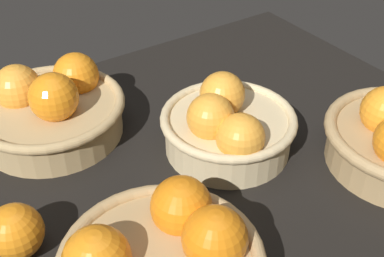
% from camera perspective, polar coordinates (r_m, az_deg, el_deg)
% --- Properties ---
extents(market_tray, '(0.84, 0.72, 0.03)m').
position_cam_1_polar(market_tray, '(0.83, 2.88, -2.66)').
color(market_tray, black).
rests_on(market_tray, ground).
extents(basket_near_right, '(0.25, 0.25, 0.13)m').
position_cam_1_polar(basket_near_right, '(0.85, -15.89, 2.26)').
color(basket_near_right, tan).
rests_on(basket_near_right, market_tray).
extents(basket_center, '(0.22, 0.22, 0.12)m').
position_cam_1_polar(basket_center, '(0.78, 4.02, 0.28)').
color(basket_center, '#D3BC8C').
rests_on(basket_center, market_tray).
extents(loose_orange_front_gap, '(0.07, 0.07, 0.07)m').
position_cam_1_polar(loose_orange_front_gap, '(0.67, -19.63, -11.09)').
color(loose_orange_front_gap, orange).
rests_on(loose_orange_front_gap, market_tray).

